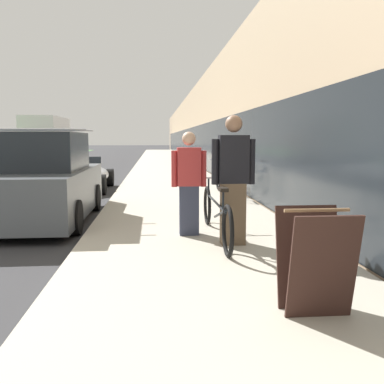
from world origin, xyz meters
name	(u,v)px	position (x,y,z in m)	size (l,w,h in m)	color
sidewalk_slab	(165,166)	(5.37, 21.00, 0.07)	(3.47, 70.00, 0.14)	#B2AA99
storefront_facade	(251,129)	(12.14, 29.00, 2.36)	(10.01, 70.00, 4.73)	tan
tandem_bicycle	(216,214)	(5.65, 2.66, 0.51)	(0.52, 2.74, 0.84)	black
person_rider	(233,180)	(5.83, 2.30, 1.05)	(0.61, 0.24, 1.79)	brown
person_bystander	(189,184)	(5.27, 2.95, 0.94)	(0.54, 0.21, 1.58)	#33384C
bike_rack_hoop	(224,178)	(6.46, 6.90, 0.66)	(0.05, 0.60, 0.84)	gray
cruiser_bike_nearest	(221,178)	(6.60, 8.21, 0.53)	(0.52, 1.82, 0.91)	black
sandwich_board_sign	(315,261)	(6.09, -0.12, 0.59)	(0.56, 0.56, 0.90)	#331E19
parked_sedan_curbside	(40,182)	(2.52, 4.95, 0.78)	(1.98, 4.12, 1.81)	#4C5156
vintage_roadster_curbside	(79,176)	(2.38, 10.14, 0.46)	(1.89, 4.09, 1.04)	silver
moving_truck	(48,140)	(-2.35, 26.12, 1.53)	(2.22, 6.82, 3.04)	orange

